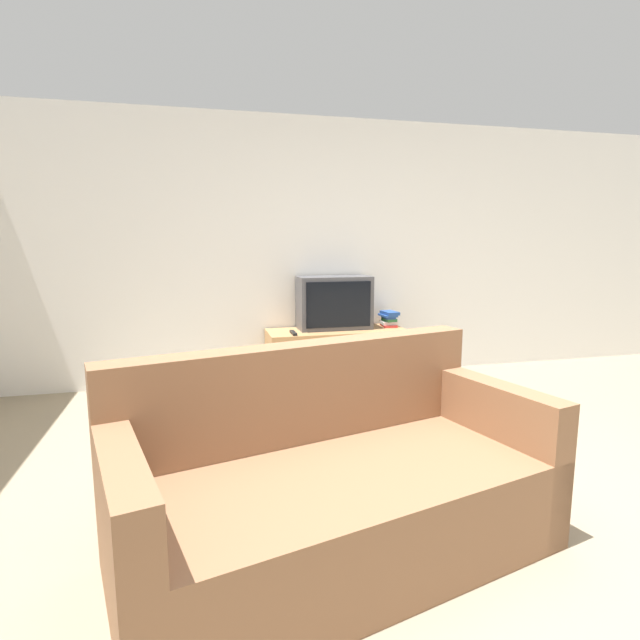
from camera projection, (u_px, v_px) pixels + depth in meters
name	position (u px, v px, depth m)	size (l,w,h in m)	color
ground_plane	(467.00, 542.00, 2.36)	(14.00, 14.00, 0.00)	gray
wall_back	(316.00, 251.00, 5.05)	(9.00, 0.06, 2.60)	white
tv_stand	(337.00, 356.00, 4.96)	(1.37, 0.50, 0.53)	tan
television	(334.00, 303.00, 4.95)	(0.72, 0.34, 0.52)	#4C4C51
couch	(335.00, 489.00, 2.25)	(2.08, 1.34, 0.91)	#8C6042
book_stack	(389.00, 319.00, 5.11)	(0.17, 0.23, 0.15)	#B72D28
remote_on_stand	(293.00, 333.00, 4.69)	(0.04, 0.20, 0.02)	black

